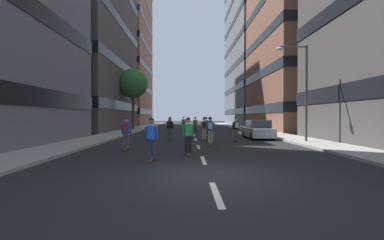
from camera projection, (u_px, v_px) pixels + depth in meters
ground_plane at (192, 131)px, 34.03m from camera, size 153.11×153.11×0.00m
sidewalk_left at (134, 129)px, 37.07m from camera, size 2.81×70.17×0.14m
sidewalk_right at (249, 129)px, 37.36m from camera, size 2.81×70.17×0.14m
lane_markings at (192, 131)px, 34.01m from camera, size 0.16×57.20×0.01m
building_left_mid at (60, 49)px, 36.40m from camera, size 16.65×20.67×21.27m
building_left_far at (108, 37)px, 58.69m from camera, size 16.65×18.81×37.11m
building_right_mid at (322, 43)px, 37.05m from camera, size 16.65×17.88×23.17m
building_right_far at (271, 48)px, 59.39m from camera, size 16.65×24.05×32.92m
parked_car_near at (258, 130)px, 22.64m from camera, size 1.82×4.40×1.52m
street_tree_near at (133, 84)px, 36.31m from camera, size 3.83×3.83×7.92m
streetlamp_right at (301, 82)px, 18.79m from camera, size 2.13×0.30×6.50m
skater_0 at (211, 129)px, 18.15m from camera, size 0.56×0.92×1.78m
skater_1 at (188, 134)px, 13.18m from camera, size 0.54×0.91×1.78m
skater_2 at (184, 123)px, 35.59m from camera, size 0.54×0.91×1.78m
skater_3 at (170, 127)px, 21.44m from camera, size 0.56×0.92×1.78m
skater_4 at (170, 122)px, 42.91m from camera, size 0.54×0.91×1.78m
skater_5 at (206, 125)px, 26.90m from camera, size 0.53×0.90×1.78m
skater_6 at (210, 126)px, 22.96m from camera, size 0.53×0.90×1.78m
skater_7 at (126, 131)px, 14.90m from camera, size 0.55×0.92×1.78m
skater_8 at (195, 124)px, 30.30m from camera, size 0.56×0.92×1.78m
skater_9 at (151, 137)px, 11.30m from camera, size 0.55×0.91×1.78m
skater_10 at (236, 128)px, 19.92m from camera, size 0.55×0.92×1.78m
skater_11 at (204, 127)px, 20.99m from camera, size 0.54×0.91×1.78m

